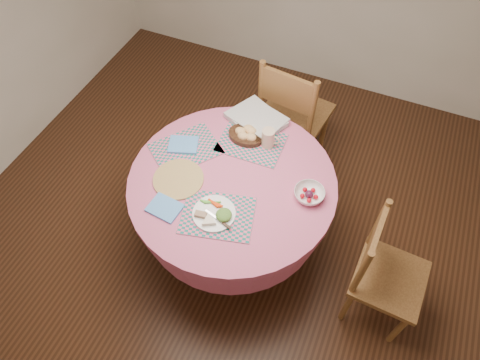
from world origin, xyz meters
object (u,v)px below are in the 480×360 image
object	(u,v)px
dining_table	(233,199)
wicker_trivet	(178,179)
bread_bowl	(246,134)
latte_mug	(269,138)
chair_right	(383,272)
fruit_bowl	(309,194)
dinner_plate	(215,214)
chair_back	(292,113)

from	to	relation	value
dining_table	wicker_trivet	world-z (taller)	wicker_trivet
bread_bowl	latte_mug	size ratio (longest dim) A/B	1.82
chair_right	fruit_bowl	bearing A→B (deg)	79.05
chair_right	wicker_trivet	xyz separation A→B (m)	(-1.28, -0.05, 0.29)
dining_table	fruit_bowl	size ratio (longest dim) A/B	5.44
chair_right	latte_mug	xyz separation A→B (m)	(-0.89, 0.41, 0.35)
wicker_trivet	latte_mug	distance (m)	0.60
dinner_plate	latte_mug	world-z (taller)	latte_mug
latte_mug	fruit_bowl	bearing A→B (deg)	-37.53
dining_table	bread_bowl	distance (m)	0.42
chair_right	bread_bowl	xyz separation A→B (m)	(-1.04, 0.41, 0.32)
dining_table	chair_right	bearing A→B (deg)	-4.02
fruit_bowl	dining_table	bearing A→B (deg)	-171.71
dining_table	fruit_bowl	world-z (taller)	fruit_bowl
wicker_trivet	latte_mug	xyz separation A→B (m)	(0.39, 0.46, 0.06)
chair_back	latte_mug	bearing A→B (deg)	98.35
chair_right	wicker_trivet	distance (m)	1.31
dining_table	dinner_plate	xyz separation A→B (m)	(0.01, -0.26, 0.22)
dinner_plate	bread_bowl	distance (m)	0.61
chair_back	fruit_bowl	distance (m)	0.93
dinner_plate	chair_back	bearing A→B (deg)	86.15
dining_table	wicker_trivet	bearing A→B (deg)	-157.47
dinner_plate	fruit_bowl	bearing A→B (deg)	36.99
chair_right	fruit_bowl	size ratio (longest dim) A/B	3.92
chair_back	wicker_trivet	bearing A→B (deg)	76.90
bread_bowl	dinner_plate	bearing A→B (deg)	-83.84
fruit_bowl	bread_bowl	bearing A→B (deg)	151.17
dining_table	wicker_trivet	xyz separation A→B (m)	(-0.29, -0.12, 0.20)
wicker_trivet	dinner_plate	xyz separation A→B (m)	(0.31, -0.14, 0.02)
chair_back	bread_bowl	distance (m)	0.62
dining_table	chair_back	xyz separation A→B (m)	(0.09, 0.89, -0.02)
wicker_trivet	bread_bowl	bearing A→B (deg)	62.65
wicker_trivet	bread_bowl	world-z (taller)	bread_bowl
chair_right	dinner_plate	world-z (taller)	chair_right
chair_back	wicker_trivet	size ratio (longest dim) A/B	3.40
bread_bowl	fruit_bowl	bearing A→B (deg)	-28.83
latte_mug	dining_table	bearing A→B (deg)	-105.84
chair_back	latte_mug	xyz separation A→B (m)	(0.01, -0.55, 0.29)
chair_back	bread_bowl	bearing A→B (deg)	82.98
chair_back	dining_table	bearing A→B (deg)	91.93
dining_table	chair_right	distance (m)	0.99
latte_mug	bread_bowl	bearing A→B (deg)	178.10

